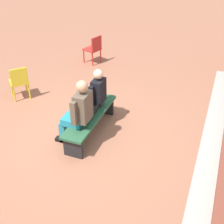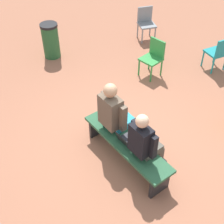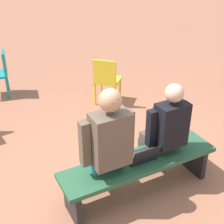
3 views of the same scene
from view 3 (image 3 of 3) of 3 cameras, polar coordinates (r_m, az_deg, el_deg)
ground_plane at (r=3.77m, az=-0.79°, el=-13.55°), size 60.00×60.00×0.00m
bench at (r=3.50m, az=5.06°, el=-9.95°), size 1.80×0.44×0.45m
person_student at (r=3.52m, az=9.57°, el=-3.27°), size 0.51×0.64×1.29m
person_adult at (r=3.17m, az=-1.21°, el=-5.89°), size 0.57×0.72×1.39m
laptop at (r=3.41m, az=5.46°, el=-8.08°), size 0.32×0.29×0.21m
plastic_chair_foreground at (r=5.39m, az=-1.02°, el=6.17°), size 0.59×0.59×0.84m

